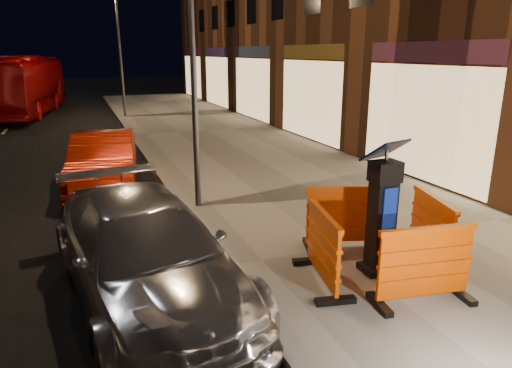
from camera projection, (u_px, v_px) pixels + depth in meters
name	position (u px, v px, depth m)	size (l,w,h in m)	color
ground_plane	(231.00, 274.00, 7.03)	(120.00, 120.00, 0.00)	black
sidewalk	(392.00, 242.00, 8.05)	(6.00, 60.00, 0.15)	gray
kerb	(231.00, 270.00, 7.01)	(0.30, 60.00, 0.15)	slate
parking_kiosk	(382.00, 211.00, 6.57)	(0.59, 0.59, 1.88)	black
barrier_front	(425.00, 265.00, 5.84)	(1.35, 0.55, 1.05)	#F04E00
barrier_back	(345.00, 217.00, 7.54)	(1.35, 0.55, 1.05)	#F04E00
barrier_kerbside	(323.00, 248.00, 6.36)	(1.35, 0.55, 1.05)	#F04E00
barrier_bldgside	(432.00, 229.00, 7.02)	(1.35, 0.55, 1.05)	#F04E00
car_silver	(149.00, 298.00, 6.35)	(1.96, 4.82, 1.40)	#BBBBC0
car_red	(107.00, 188.00, 11.47)	(1.46, 4.19, 1.38)	#A31A08
bus_doubledecker	(26.00, 114.00, 25.01)	(2.62, 11.18, 3.11)	#960509
street_lamp_mid	(193.00, 60.00, 8.93)	(0.12, 0.12, 6.00)	#3F3F44
street_lamp_far	(120.00, 55.00, 22.35)	(0.12, 0.12, 6.00)	#3F3F44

